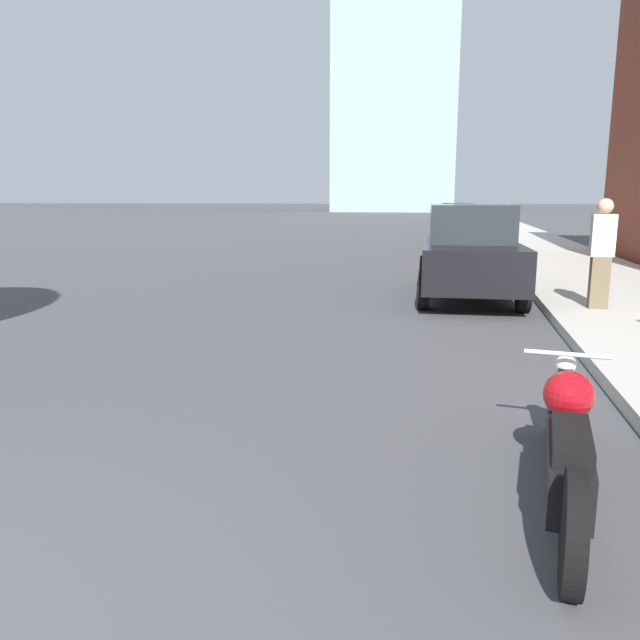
# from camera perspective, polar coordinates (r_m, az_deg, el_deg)

# --- Properties ---
(sidewalk) EXTENTS (3.38, 240.00, 0.15)m
(sidewalk) POSITION_cam_1_polar(r_m,az_deg,el_deg) (41.08, 16.55, 8.09)
(sidewalk) COLOR #B2ADA3
(sidewalk) RESTS_ON ground_plane
(motorcycle) EXTENTS (0.66, 2.63, 0.79)m
(motorcycle) POSITION_cam_1_polar(r_m,az_deg,el_deg) (4.38, 21.68, -10.28)
(motorcycle) COLOR black
(motorcycle) RESTS_ON ground_plane
(parked_car_black) EXTENTS (2.01, 4.51, 1.80)m
(parked_car_black) POSITION_cam_1_polar(r_m,az_deg,el_deg) (12.34, 13.47, 6.04)
(parked_car_black) COLOR black
(parked_car_black) RESTS_ON ground_plane
(parked_car_yellow) EXTENTS (1.90, 4.57, 1.67)m
(parked_car_yellow) POSITION_cam_1_polar(r_m,az_deg,el_deg) (25.45, 12.67, 8.41)
(parked_car_yellow) COLOR gold
(parked_car_yellow) RESTS_ON ground_plane
(parked_car_white) EXTENTS (2.03, 4.29, 1.60)m
(parked_car_white) POSITION_cam_1_polar(r_m,az_deg,el_deg) (36.77, 12.74, 9.09)
(parked_car_white) COLOR silver
(parked_car_white) RESTS_ON ground_plane
(parked_car_green) EXTENTS (2.33, 4.72, 1.54)m
(parked_car_green) POSITION_cam_1_polar(r_m,az_deg,el_deg) (48.35, 12.17, 9.53)
(parked_car_green) COLOR #1E6B33
(parked_car_green) RESTS_ON ground_plane
(pedestrian) EXTENTS (0.36, 0.25, 1.77)m
(pedestrian) POSITION_cam_1_polar(r_m,az_deg,el_deg) (11.04, 24.35, 5.67)
(pedestrian) COLOR brown
(pedestrian) RESTS_ON sidewalk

